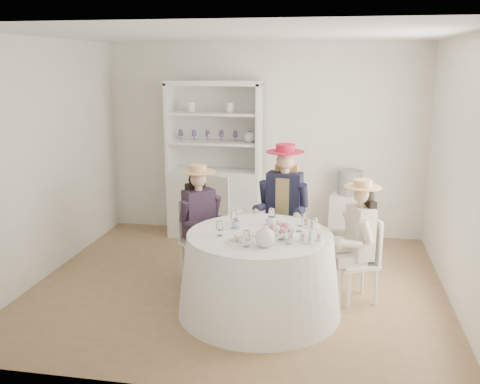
# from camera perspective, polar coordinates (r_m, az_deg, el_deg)

# --- Properties ---
(ground) EXTENTS (4.50, 4.50, 0.00)m
(ground) POSITION_cam_1_polar(r_m,az_deg,el_deg) (6.07, -0.17, -9.90)
(ground) COLOR olive
(ground) RESTS_ON ground
(ceiling) EXTENTS (4.50, 4.50, 0.00)m
(ceiling) POSITION_cam_1_polar(r_m,az_deg,el_deg) (5.57, -0.19, 16.48)
(ceiling) COLOR white
(ceiling) RESTS_ON wall_back
(wall_back) EXTENTS (4.50, 0.00, 4.50)m
(wall_back) POSITION_cam_1_polar(r_m,az_deg,el_deg) (7.61, 2.56, 5.54)
(wall_back) COLOR silver
(wall_back) RESTS_ON ground
(wall_front) EXTENTS (4.50, 0.00, 4.50)m
(wall_front) POSITION_cam_1_polar(r_m,az_deg,el_deg) (3.77, -5.70, -3.03)
(wall_front) COLOR silver
(wall_front) RESTS_ON ground
(wall_left) EXTENTS (0.00, 4.50, 4.50)m
(wall_left) POSITION_cam_1_polar(r_m,az_deg,el_deg) (6.46, -20.26, 3.23)
(wall_left) COLOR silver
(wall_left) RESTS_ON ground
(wall_right) EXTENTS (0.00, 4.50, 4.50)m
(wall_right) POSITION_cam_1_polar(r_m,az_deg,el_deg) (5.71, 22.63, 1.73)
(wall_right) COLOR silver
(wall_right) RESTS_ON ground
(tea_table) EXTENTS (1.62, 1.62, 0.81)m
(tea_table) POSITION_cam_1_polar(r_m,az_deg,el_deg) (5.33, 2.08, -8.64)
(tea_table) COLOR white
(tea_table) RESTS_ON ground
(hutch) EXTENTS (1.43, 0.84, 2.19)m
(hutch) POSITION_cam_1_polar(r_m,az_deg,el_deg) (7.54, -2.62, 1.03)
(hutch) COLOR silver
(hutch) RESTS_ON ground
(side_table) EXTENTS (0.52, 0.52, 0.68)m
(side_table) POSITION_cam_1_polar(r_m,az_deg,el_deg) (7.52, 11.42, -2.72)
(side_table) COLOR silver
(side_table) RESTS_ON ground
(hatbox) EXTENTS (0.41, 0.41, 0.33)m
(hatbox) POSITION_cam_1_polar(r_m,az_deg,el_deg) (7.39, 11.61, 1.03)
(hatbox) COLOR black
(hatbox) RESTS_ON side_table
(guest_left) EXTENTS (0.56, 0.57, 1.33)m
(guest_left) POSITION_cam_1_polar(r_m,az_deg,el_deg) (6.00, -4.30, -2.59)
(guest_left) COLOR silver
(guest_left) RESTS_ON ground
(guest_mid) EXTENTS (0.57, 0.59, 1.53)m
(guest_mid) POSITION_cam_1_polar(r_m,az_deg,el_deg) (6.14, 4.71, -1.08)
(guest_mid) COLOR silver
(guest_mid) RESTS_ON ground
(guest_right) EXTENTS (0.55, 0.50, 1.30)m
(guest_right) POSITION_cam_1_polar(r_m,az_deg,el_deg) (5.56, 12.49, -4.42)
(guest_right) COLOR silver
(guest_right) RESTS_ON ground
(spare_chair) EXTENTS (0.52, 0.52, 0.97)m
(spare_chair) POSITION_cam_1_polar(r_m,az_deg,el_deg) (7.23, -1.98, -1.62)
(spare_chair) COLOR silver
(spare_chair) RESTS_ON ground
(teacup_a) EXTENTS (0.10, 0.10, 0.07)m
(teacup_a) POSITION_cam_1_polar(r_m,az_deg,el_deg) (5.33, -0.47, -3.55)
(teacup_a) COLOR white
(teacup_a) RESTS_ON tea_table
(teacup_b) EXTENTS (0.07, 0.07, 0.06)m
(teacup_b) POSITION_cam_1_polar(r_m,az_deg,el_deg) (5.43, 3.03, -3.32)
(teacup_b) COLOR white
(teacup_b) RESTS_ON tea_table
(teacup_c) EXTENTS (0.10, 0.10, 0.07)m
(teacup_c) POSITION_cam_1_polar(r_m,az_deg,el_deg) (5.24, 5.02, -3.96)
(teacup_c) COLOR white
(teacup_c) RESTS_ON tea_table
(flower_bowl) EXTENTS (0.31, 0.31, 0.06)m
(flower_bowl) POSITION_cam_1_polar(r_m,az_deg,el_deg) (5.08, 4.46, -4.55)
(flower_bowl) COLOR white
(flower_bowl) RESTS_ON tea_table
(flower_arrangement) EXTENTS (0.19, 0.19, 0.07)m
(flower_arrangement) POSITION_cam_1_polar(r_m,az_deg,el_deg) (5.06, 4.13, -3.87)
(flower_arrangement) COLOR pink
(flower_arrangement) RESTS_ON tea_table
(table_teapot) EXTENTS (0.26, 0.18, 0.19)m
(table_teapot) POSITION_cam_1_polar(r_m,az_deg,el_deg) (4.82, 2.75, -4.89)
(table_teapot) COLOR white
(table_teapot) RESTS_ON tea_table
(sandwich_plate) EXTENTS (0.26, 0.26, 0.06)m
(sandwich_plate) POSITION_cam_1_polar(r_m,az_deg,el_deg) (4.95, -0.04, -5.19)
(sandwich_plate) COLOR white
(sandwich_plate) RESTS_ON tea_table
(cupcake_stand) EXTENTS (0.23, 0.23, 0.21)m
(cupcake_stand) POSITION_cam_1_polar(r_m,az_deg,el_deg) (4.99, 7.58, -4.40)
(cupcake_stand) COLOR white
(cupcake_stand) RESTS_ON tea_table
(stemware_set) EXTENTS (0.82, 0.85, 0.15)m
(stemware_set) POSITION_cam_1_polar(r_m,az_deg,el_deg) (5.17, 2.13, -3.67)
(stemware_set) COLOR white
(stemware_set) RESTS_ON tea_table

